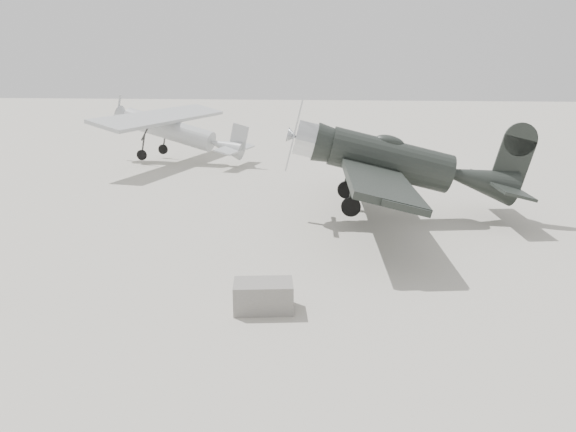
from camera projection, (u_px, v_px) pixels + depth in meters
The scene contains 4 objects.
ground at pixel (233, 278), 15.66m from camera, with size 160.00×160.00×0.00m, color #B0AC9C.
lowwing_monoplane at pixel (401, 163), 21.08m from camera, with size 9.05×12.64×4.08m.
highwing_monoplane at pixel (174, 126), 33.48m from camera, with size 8.74×12.22×3.45m.
equipment_block at pixel (263, 296), 13.52m from camera, with size 1.42×0.89×0.71m, color slate.
Camera 1 is at (3.09, -14.41, 5.76)m, focal length 35.00 mm.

